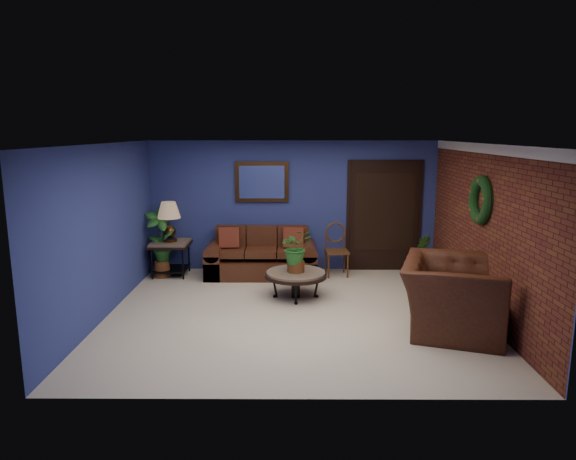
{
  "coord_description": "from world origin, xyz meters",
  "views": [
    {
      "loc": [
        -0.05,
        -7.28,
        2.68
      ],
      "look_at": [
        -0.09,
        0.55,
        1.16
      ],
      "focal_mm": 32.0,
      "sensor_mm": 36.0,
      "label": 1
    }
  ],
  "objects_px": {
    "coffee_table": "(296,275)",
    "side_chair": "(336,246)",
    "end_table": "(170,249)",
    "table_lamp": "(169,217)",
    "armchair": "(453,296)",
    "sofa": "(262,259)"
  },
  "relations": [
    {
      "from": "coffee_table",
      "to": "side_chair",
      "type": "relative_size",
      "value": 1.03
    },
    {
      "from": "coffee_table",
      "to": "armchair",
      "type": "relative_size",
      "value": 0.68
    },
    {
      "from": "sofa",
      "to": "end_table",
      "type": "bearing_deg",
      "value": -179.08
    },
    {
      "from": "coffee_table",
      "to": "sofa",
      "type": "bearing_deg",
      "value": 115.18
    },
    {
      "from": "end_table",
      "to": "table_lamp",
      "type": "bearing_deg",
      "value": 0.0
    },
    {
      "from": "end_table",
      "to": "armchair",
      "type": "distance_m",
      "value": 5.19
    },
    {
      "from": "coffee_table",
      "to": "side_chair",
      "type": "distance_m",
      "value": 1.59
    },
    {
      "from": "side_chair",
      "to": "armchair",
      "type": "height_order",
      "value": "side_chair"
    },
    {
      "from": "coffee_table",
      "to": "side_chair",
      "type": "bearing_deg",
      "value": 60.69
    },
    {
      "from": "end_table",
      "to": "side_chair",
      "type": "height_order",
      "value": "side_chair"
    },
    {
      "from": "coffee_table",
      "to": "table_lamp",
      "type": "relative_size",
      "value": 1.41
    },
    {
      "from": "sofa",
      "to": "coffee_table",
      "type": "distance_m",
      "value": 1.47
    },
    {
      "from": "table_lamp",
      "to": "sofa",
      "type": "bearing_deg",
      "value": 0.92
    },
    {
      "from": "end_table",
      "to": "side_chair",
      "type": "relative_size",
      "value": 0.73
    },
    {
      "from": "sofa",
      "to": "side_chair",
      "type": "bearing_deg",
      "value": 1.84
    },
    {
      "from": "side_chair",
      "to": "armchair",
      "type": "xyz_separation_m",
      "value": [
        1.34,
        -2.75,
        -0.07
      ]
    },
    {
      "from": "coffee_table",
      "to": "end_table",
      "type": "height_order",
      "value": "end_table"
    },
    {
      "from": "side_chair",
      "to": "armchair",
      "type": "relative_size",
      "value": 0.66
    },
    {
      "from": "table_lamp",
      "to": "armchair",
      "type": "bearing_deg",
      "value": -31.02
    },
    {
      "from": "sofa",
      "to": "armchair",
      "type": "distance_m",
      "value": 3.85
    },
    {
      "from": "end_table",
      "to": "armchair",
      "type": "height_order",
      "value": "armchair"
    },
    {
      "from": "end_table",
      "to": "table_lamp",
      "type": "relative_size",
      "value": 1.0
    }
  ]
}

